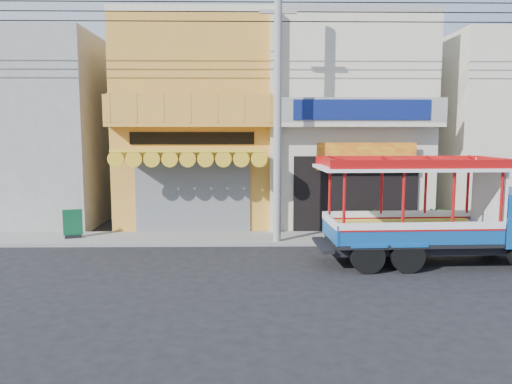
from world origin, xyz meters
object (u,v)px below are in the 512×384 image
(songthaew_truck, at_px, (451,213))
(potted_plant_c, at_px, (440,221))
(potted_plant_a, at_px, (364,221))
(utility_pole, at_px, (282,93))
(green_sign, at_px, (73,226))
(potted_plant_b, at_px, (432,224))

(songthaew_truck, height_order, potted_plant_c, songthaew_truck)
(potted_plant_a, bearing_deg, potted_plant_c, -20.55)
(potted_plant_a, xyz_separation_m, potted_plant_c, (2.73, -0.11, 0.01))
(potted_plant_a, height_order, potted_plant_c, potted_plant_c)
(utility_pole, xyz_separation_m, songthaew_truck, (4.69, -2.52, -3.55))
(utility_pole, xyz_separation_m, potted_plant_a, (3.07, 1.14, -4.44))
(utility_pole, bearing_deg, green_sign, 174.87)
(potted_plant_b, bearing_deg, utility_pole, 71.38)
(utility_pole, height_order, potted_plant_c, utility_pole)
(green_sign, height_order, potted_plant_a, green_sign)
(green_sign, relative_size, potted_plant_a, 1.04)
(songthaew_truck, distance_m, green_sign, 12.36)
(potted_plant_b, distance_m, potted_plant_c, 1.00)
(potted_plant_a, bearing_deg, potted_plant_b, -41.51)
(green_sign, distance_m, potted_plant_c, 13.02)
(utility_pole, bearing_deg, potted_plant_a, 20.33)
(utility_pole, bearing_deg, songthaew_truck, -28.29)
(green_sign, relative_size, potted_plant_c, 1.01)
(utility_pole, relative_size, green_sign, 28.19)
(songthaew_truck, relative_size, potted_plant_b, 6.49)
(songthaew_truck, xyz_separation_m, potted_plant_b, (0.51, 2.74, -0.85))
(potted_plant_a, relative_size, potted_plant_c, 0.97)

